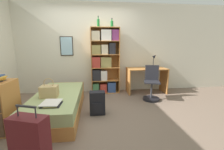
% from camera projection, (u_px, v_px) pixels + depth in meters
% --- Properties ---
extents(ground_plane, '(14.00, 14.00, 0.00)m').
position_uv_depth(ground_plane, '(90.00, 112.00, 3.18)').
color(ground_plane, '#756051').
extents(wall_back, '(10.00, 0.09, 2.60)m').
position_uv_depth(wall_back, '(90.00, 48.00, 4.41)').
color(wall_back, beige).
rests_on(wall_back, ground_plane).
extents(bed, '(0.90, 1.97, 0.42)m').
position_uv_depth(bed, '(58.00, 103.00, 3.09)').
color(bed, '#B77538').
rests_on(bed, ground_plane).
extents(handbag, '(0.31, 0.23, 0.36)m').
position_uv_depth(handbag, '(49.00, 91.00, 2.83)').
color(handbag, tan).
rests_on(handbag, bed).
extents(book_stack_on_bed, '(0.34, 0.36, 0.04)m').
position_uv_depth(book_stack_on_bed, '(51.00, 103.00, 2.47)').
color(book_stack_on_bed, '#232328').
rests_on(book_stack_on_bed, bed).
extents(suitcase, '(0.45, 0.31, 0.77)m').
position_uv_depth(suitcase, '(30.00, 143.00, 1.66)').
color(suitcase, '#5B191E').
rests_on(suitcase, ground_plane).
extents(bookcase, '(0.81, 0.30, 1.89)m').
position_uv_depth(bookcase, '(104.00, 61.00, 4.32)').
color(bookcase, '#B77538').
rests_on(bookcase, ground_plane).
extents(bottle_green, '(0.07, 0.07, 0.29)m').
position_uv_depth(bottle_green, '(98.00, 23.00, 4.10)').
color(bottle_green, '#1E6B2D').
rests_on(bottle_green, bookcase).
extents(bottle_brown, '(0.08, 0.08, 0.24)m').
position_uv_depth(bottle_brown, '(112.00, 24.00, 4.17)').
color(bottle_brown, '#1E6B2D').
rests_on(bottle_brown, bookcase).
extents(desk, '(1.14, 0.57, 0.74)m').
position_uv_depth(desk, '(146.00, 76.00, 4.42)').
color(desk, '#B77538').
rests_on(desk, ground_plane).
extents(desk_lamp, '(0.15, 0.10, 0.42)m').
position_uv_depth(desk_lamp, '(154.00, 59.00, 4.32)').
color(desk_lamp, black).
rests_on(desk_lamp, desk).
extents(desk_chair, '(0.48, 0.48, 0.89)m').
position_uv_depth(desk_chair, '(151.00, 88.00, 3.87)').
color(desk_chair, black).
rests_on(desk_chair, ground_plane).
extents(backpack, '(0.31, 0.22, 0.47)m').
position_uv_depth(backpack, '(97.00, 103.00, 3.05)').
color(backpack, black).
rests_on(backpack, ground_plane).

